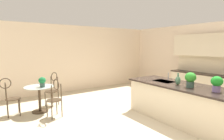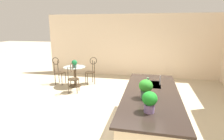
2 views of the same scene
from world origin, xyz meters
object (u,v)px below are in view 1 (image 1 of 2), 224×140
Objects in this scene: chair_by_island at (53,87)px; chair_toward_desk at (10,95)px; bistro_table at (40,97)px; chair_near_window at (55,96)px; vase_on_counter at (178,80)px; potted_plant_counter_far at (217,83)px; potted_plant_counter_near at (190,79)px; potted_plant_on_table at (42,81)px.

chair_toward_desk is (0.30, -1.22, 0.00)m from chair_by_island.
bistro_table is 0.67m from chair_by_island.
chair_near_window is 3.62× the size of vase_on_counter.
bistro_table is at bearing -141.90° from potted_plant_counter_far.
potted_plant_counter_far reaches higher than vase_on_counter.
potted_plant_counter_far is 0.94× the size of potted_plant_counter_near.
potted_plant_counter_far is 0.56m from potted_plant_counter_near.
bistro_table is 3.77m from vase_on_counter.
potted_plant_on_table is (0.54, -0.44, 0.33)m from chair_by_island.
potted_plant_on_table is at bearing -163.22° from chair_near_window.
bistro_table is 2.89× the size of potted_plant_on_table.
potted_plant_counter_near is at bearing 47.06° from chair_near_window.
vase_on_counter is (2.46, 2.62, 0.13)m from potted_plant_on_table.
potted_plant_on_table reaches higher than bistro_table.
vase_on_counter is (3.00, 2.18, 0.46)m from chair_by_island.
vase_on_counter is (2.58, 2.68, 0.58)m from bistro_table.
potted_plant_counter_near reaches higher than vase_on_counter.
potted_plant_counter_far is (3.60, 3.44, 0.53)m from chair_toward_desk.
chair_by_island is 4.53m from potted_plant_counter_far.
chair_near_window reaches higher than bistro_table.
chair_toward_desk is at bearing -75.96° from chair_by_island.
potted_plant_counter_far is at bearing 29.73° from chair_by_island.
vase_on_counter is at bearing 52.13° from chair_near_window.
chair_toward_desk is (-0.79, -0.94, 0.00)m from chair_near_window.
chair_by_island is 0.77m from potted_plant_on_table.
potted_plant_counter_near reaches higher than potted_plant_counter_far.
chair_by_island is at bearing 104.04° from chair_toward_desk.
chair_near_window is at bearing -14.01° from chair_by_island.
bistro_table is 4.01m from potted_plant_counter_near.
potted_plant_counter_near reaches higher than potted_plant_on_table.
chair_near_window is at bearing 16.78° from potted_plant_on_table.
vase_on_counter is at bearing 46.07° from bistro_table.
vase_on_counter reaches higher than bistro_table.
potted_plant_on_table is at bearing -133.19° from vase_on_counter.
potted_plant_counter_near is at bearing 42.71° from potted_plant_on_table.
potted_plant_on_table is 0.79× the size of potted_plant_counter_near.
vase_on_counter is at bearing 35.98° from chair_by_island.
chair_by_island is 1.00× the size of chair_toward_desk.
chair_toward_desk is 0.88m from potted_plant_on_table.
chair_near_window is (0.68, 0.23, 0.13)m from bistro_table.
potted_plant_counter_near is (2.93, 2.66, 0.67)m from bistro_table.
potted_plant_counter_far is (3.36, 2.67, 0.21)m from potted_plant_on_table.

